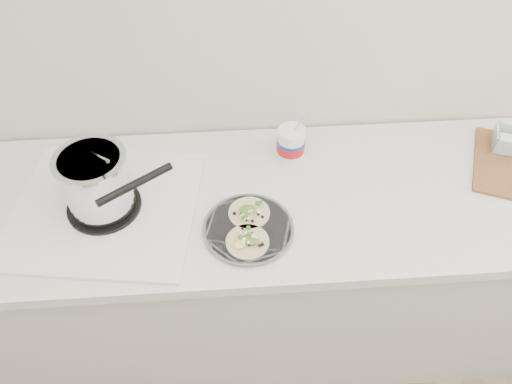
{
  "coord_description": "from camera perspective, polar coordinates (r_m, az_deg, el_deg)",
  "views": [
    {
      "loc": [
        -0.14,
        0.35,
        2.09
      ],
      "look_at": [
        -0.07,
        1.38,
        0.96
      ],
      "focal_mm": 35.0,
      "sensor_mm": 36.0,
      "label": 1
    }
  ],
  "objects": [
    {
      "name": "counter",
      "position": [
        1.96,
        1.94,
        -8.85
      ],
      "size": [
        2.44,
        0.66,
        0.9
      ],
      "color": "beige",
      "rests_on": "ground"
    },
    {
      "name": "tub",
      "position": [
        1.68,
        4.13,
        5.84
      ],
      "size": [
        0.1,
        0.1,
        0.22
      ],
      "rotation": [
        0.0,
        0.0,
        0.03
      ],
      "color": "white",
      "rests_on": "counter"
    },
    {
      "name": "taco_plate",
      "position": [
        1.49,
        -0.88,
        -4.0
      ],
      "size": [
        0.27,
        0.27,
        0.04
      ],
      "rotation": [
        0.0,
        0.0,
        -0.37
      ],
      "color": "#56555C",
      "rests_on": "counter"
    },
    {
      "name": "stove",
      "position": [
        1.56,
        -17.45,
        0.11
      ],
      "size": [
        0.62,
        0.59,
        0.27
      ],
      "rotation": [
        0.0,
        0.0,
        -0.14
      ],
      "color": "silver",
      "rests_on": "counter"
    }
  ]
}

